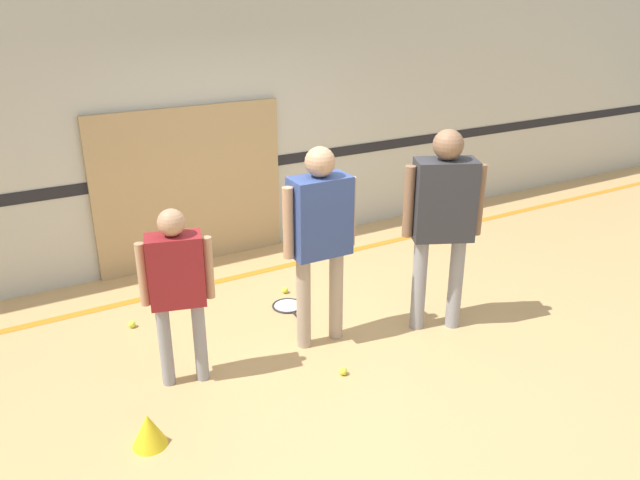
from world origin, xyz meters
TOP-DOWN VIEW (x-y plane):
  - ground_plane at (0.00, 0.00)m, footprint 16.00×16.00m
  - wall_back at (0.00, 2.31)m, footprint 16.00×0.07m
  - wall_panel at (-0.49, 2.25)m, footprint 2.11×0.05m
  - floor_stripe at (0.00, 1.61)m, footprint 14.40×0.10m
  - person_instructor at (-0.13, 0.04)m, footprint 0.67×0.28m
  - person_student_left at (-1.36, 0.04)m, footprint 0.53×0.32m
  - person_student_right at (0.91, -0.27)m, footprint 0.64×0.47m
  - racket_spare_on_floor at (-0.10, 0.72)m, footprint 0.33×0.56m
  - tennis_ball_near_instructor at (-0.23, -0.51)m, footprint 0.07×0.07m
  - tennis_ball_by_spare_racket at (0.01, 1.01)m, footprint 0.07×0.07m
  - tennis_ball_stray_left at (-1.52, 1.10)m, footprint 0.07×0.07m
  - training_cone at (-1.82, -0.56)m, footprint 0.24×0.24m

SIDE VIEW (x-z plane):
  - ground_plane at x=0.00m, z-range 0.00..0.00m
  - floor_stripe at x=0.00m, z-range 0.00..0.01m
  - racket_spare_on_floor at x=-0.10m, z-range -0.01..0.03m
  - tennis_ball_near_instructor at x=-0.23m, z-range 0.00..0.07m
  - tennis_ball_by_spare_racket at x=0.01m, z-range 0.00..0.07m
  - tennis_ball_stray_left at x=-1.52m, z-range 0.00..0.07m
  - training_cone at x=-1.82m, z-range 0.00..0.25m
  - wall_panel at x=-0.49m, z-range 0.00..1.75m
  - person_student_left at x=-1.36m, z-range 0.17..1.62m
  - person_instructor at x=-0.13m, z-range 0.21..1.96m
  - person_student_right at x=0.91m, z-range 0.22..2.05m
  - wall_back at x=0.00m, z-range 0.00..3.20m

